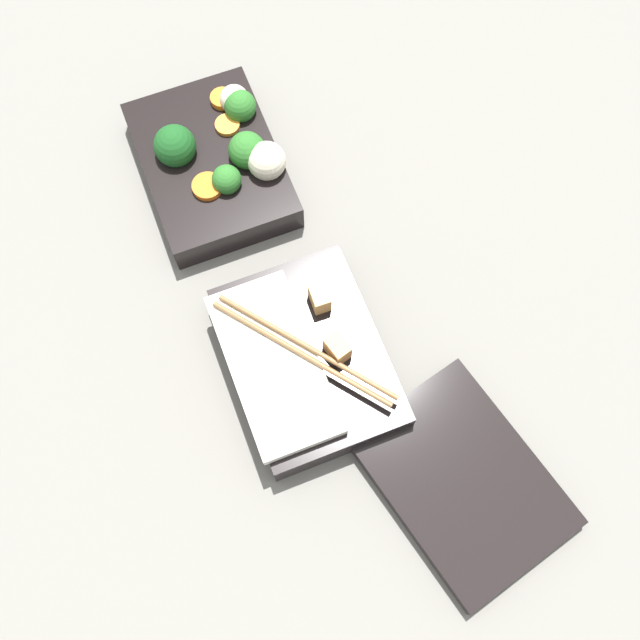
% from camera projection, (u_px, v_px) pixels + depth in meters
% --- Properties ---
extents(ground_plane, '(3.00, 3.00, 0.00)m').
position_uv_depth(ground_plane, '(265.00, 257.00, 0.77)').
color(ground_plane, slate).
extents(bento_tray_vegetable, '(0.19, 0.14, 0.07)m').
position_uv_depth(bento_tray_vegetable, '(215.00, 160.00, 0.78)').
color(bento_tray_vegetable, black).
rests_on(bento_tray_vegetable, ground_plane).
extents(bento_tray_rice, '(0.19, 0.14, 0.06)m').
position_uv_depth(bento_tray_rice, '(300.00, 361.00, 0.71)').
color(bento_tray_rice, black).
rests_on(bento_tray_rice, ground_plane).
extents(bento_lid, '(0.21, 0.17, 0.02)m').
position_uv_depth(bento_lid, '(462.00, 480.00, 0.68)').
color(bento_lid, black).
rests_on(bento_lid, ground_plane).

